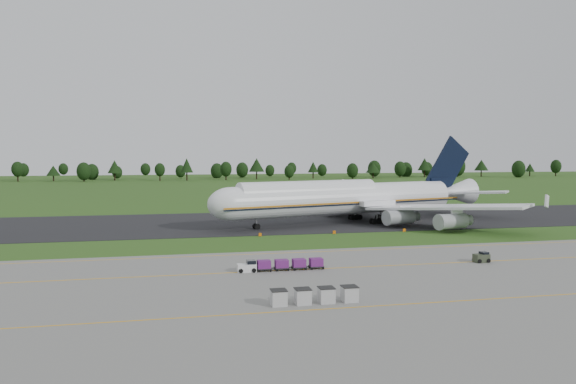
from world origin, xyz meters
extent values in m
plane|color=#284C16|center=(0.00, 0.00, 0.00)|extent=(600.00, 600.00, 0.00)
cube|color=slate|center=(0.00, -34.00, 0.03)|extent=(300.00, 52.00, 0.06)
cube|color=black|center=(0.00, 28.00, 0.04)|extent=(300.00, 40.00, 0.08)
cube|color=orange|center=(0.00, -22.00, 0.07)|extent=(300.00, 0.25, 0.01)
cube|color=orange|center=(0.00, -40.00, 0.07)|extent=(300.00, 0.20, 0.01)
cube|color=orange|center=(0.00, -10.00, 0.07)|extent=(120.00, 0.20, 0.01)
cylinder|color=black|center=(-95.63, 221.97, 2.10)|extent=(0.70, 0.70, 4.20)
sphere|color=#193211|center=(-95.63, 221.97, 6.42)|extent=(6.08, 6.08, 6.08)
cylinder|color=black|center=(-78.40, 222.28, 1.47)|extent=(0.70, 0.70, 2.94)
cone|color=#193211|center=(-78.40, 222.28, 5.56)|extent=(6.98, 6.98, 5.23)
cylinder|color=black|center=(-62.42, 215.98, 1.73)|extent=(0.70, 0.70, 3.47)
sphere|color=#193211|center=(-62.42, 215.98, 5.30)|extent=(7.20, 7.20, 7.20)
cylinder|color=black|center=(-47.76, 224.12, 1.97)|extent=(0.70, 0.70, 3.93)
cone|color=#193211|center=(-47.76, 224.12, 7.43)|extent=(7.33, 7.33, 7.00)
cylinder|color=black|center=(-23.93, 215.13, 1.93)|extent=(0.70, 0.70, 3.86)
sphere|color=#193211|center=(-23.93, 215.13, 5.90)|extent=(5.44, 5.44, 5.44)
cylinder|color=black|center=(-9.83, 215.09, 2.15)|extent=(0.70, 0.70, 4.31)
cone|color=#193211|center=(-9.83, 215.09, 8.14)|extent=(6.70, 6.70, 7.66)
cylinder|color=black|center=(11.23, 215.59, 1.96)|extent=(0.70, 0.70, 3.92)
sphere|color=#193211|center=(11.23, 215.59, 5.98)|extent=(6.34, 6.34, 6.34)
cylinder|color=black|center=(29.20, 222.34, 2.13)|extent=(0.70, 0.70, 4.26)
cone|color=#193211|center=(29.20, 222.34, 8.04)|extent=(8.76, 8.76, 7.57)
cylinder|color=black|center=(46.23, 214.18, 1.48)|extent=(0.70, 0.70, 2.96)
sphere|color=#193211|center=(46.23, 214.18, 4.52)|extent=(5.51, 5.51, 5.51)
cylinder|color=black|center=(62.81, 224.97, 1.76)|extent=(0.70, 0.70, 3.51)
cone|color=#193211|center=(62.81, 224.97, 6.63)|extent=(6.18, 6.18, 6.24)
cylinder|color=black|center=(82.89, 213.32, 1.58)|extent=(0.70, 0.70, 3.15)
sphere|color=#193211|center=(82.89, 213.32, 4.82)|extent=(6.49, 6.49, 6.49)
cylinder|color=black|center=(97.54, 219.23, 1.64)|extent=(0.70, 0.70, 3.27)
cone|color=#193211|center=(97.54, 219.23, 6.18)|extent=(8.67, 8.67, 5.82)
cylinder|color=black|center=(117.79, 227.12, 1.70)|extent=(0.70, 0.70, 3.41)
sphere|color=#193211|center=(117.79, 227.12, 5.20)|extent=(6.99, 6.99, 6.99)
cylinder|color=black|center=(133.67, 226.98, 2.10)|extent=(0.70, 0.70, 4.21)
cone|color=#193211|center=(133.67, 226.98, 7.95)|extent=(8.19, 8.19, 7.48)
cylinder|color=black|center=(154.28, 223.82, 2.10)|extent=(0.70, 0.70, 4.20)
sphere|color=#193211|center=(154.28, 223.82, 6.41)|extent=(8.95, 8.95, 8.95)
cylinder|color=black|center=(172.53, 227.74, 1.90)|extent=(0.70, 0.70, 3.81)
cone|color=#193211|center=(172.53, 227.74, 7.20)|extent=(8.62, 8.62, 6.77)
cylinder|color=black|center=(188.74, 213.18, 1.66)|extent=(0.70, 0.70, 3.31)
sphere|color=#193211|center=(188.74, 213.18, 5.06)|extent=(7.99, 7.99, 7.99)
cylinder|color=black|center=(205.64, 225.94, 1.47)|extent=(0.70, 0.70, 2.94)
cone|color=#193211|center=(205.64, 225.94, 5.56)|extent=(5.86, 5.86, 5.23)
cylinder|color=black|center=(222.48, 223.31, 2.03)|extent=(0.70, 0.70, 4.05)
sphere|color=#193211|center=(222.48, 223.31, 6.19)|extent=(6.62, 6.62, 6.62)
cylinder|color=white|center=(16.38, 22.09, 5.18)|extent=(51.58, 20.15, 6.43)
cylinder|color=white|center=(7.79, 19.68, 6.69)|extent=(30.57, 13.01, 5.01)
sphere|color=white|center=(-8.54, 15.10, 5.18)|extent=(6.43, 6.43, 6.43)
cone|color=white|center=(46.03, 30.39, 5.62)|extent=(11.10, 8.53, 6.10)
cube|color=orange|center=(17.25, 18.98, 4.64)|extent=(55.01, 15.46, 0.31)
cube|color=white|center=(32.54, 8.91, 4.37)|extent=(26.84, 28.60, 0.49)
cube|color=white|center=(23.34, 41.74, 4.37)|extent=(14.23, 31.45, 0.49)
cylinder|color=gray|center=(24.52, 12.69, 2.14)|extent=(6.79, 4.44, 2.86)
cylinder|color=gray|center=(31.32, 4.40, 2.14)|extent=(6.79, 4.44, 2.86)
cylinder|color=gray|center=(18.46, 34.35, 2.14)|extent=(6.79, 4.44, 2.86)
cylinder|color=gray|center=(19.95, 44.96, 2.14)|extent=(6.79, 4.44, 2.86)
cube|color=black|center=(43.89, 29.79, 11.63)|extent=(12.66, 3.98, 14.33)
cube|color=white|center=(49.12, 24.31, 5.89)|extent=(11.88, 11.44, 0.40)
cube|color=white|center=(45.51, 37.20, 5.89)|extent=(7.98, 12.51, 0.40)
cylinder|color=slate|center=(-3.39, 16.55, 0.98)|extent=(0.32, 0.32, 1.96)
cylinder|color=black|center=(-3.39, 16.55, 0.58)|extent=(1.33, 1.09, 1.16)
cylinder|color=slate|center=(22.62, 19.66, 0.98)|extent=(0.32, 0.32, 1.96)
cylinder|color=black|center=(22.62, 19.66, 0.58)|extent=(1.33, 1.09, 1.16)
cylinder|color=slate|center=(20.45, 27.40, 0.98)|extent=(0.32, 0.32, 1.96)
cylinder|color=black|center=(20.45, 27.40, 0.58)|extent=(1.33, 1.09, 1.16)
cube|color=silver|center=(-10.65, -21.88, 0.56)|extent=(2.34, 1.26, 0.99)
cylinder|color=black|center=(-11.46, -22.51, 0.33)|extent=(0.54, 0.20, 0.54)
cube|color=black|center=(-8.49, -21.88, 0.38)|extent=(1.80, 1.35, 0.11)
cube|color=#591B60|center=(-8.49, -21.88, 0.92)|extent=(1.62, 1.26, 0.99)
cylinder|color=black|center=(-9.21, -22.51, 0.21)|extent=(0.31, 0.14, 0.31)
cube|color=black|center=(-6.23, -21.88, 0.38)|extent=(1.80, 1.35, 0.11)
cube|color=#591B60|center=(-6.23, -21.88, 0.92)|extent=(1.62, 1.26, 0.99)
cylinder|color=black|center=(-6.95, -22.51, 0.21)|extent=(0.31, 0.14, 0.31)
cube|color=black|center=(-3.98, -21.88, 0.38)|extent=(1.80, 1.35, 0.11)
cube|color=#591B60|center=(-3.98, -21.88, 0.92)|extent=(1.62, 1.26, 0.99)
cylinder|color=black|center=(-4.70, -22.51, 0.21)|extent=(0.31, 0.14, 0.31)
cube|color=black|center=(-1.72, -21.88, 0.38)|extent=(1.80, 1.35, 0.11)
cube|color=#591B60|center=(-1.72, -21.88, 0.92)|extent=(1.62, 1.26, 0.99)
cylinder|color=black|center=(-2.44, -22.51, 0.21)|extent=(0.31, 0.14, 0.31)
cylinder|color=black|center=(-10.65, -21.88, 0.33)|extent=(0.54, 0.20, 0.54)
cube|color=#323928|center=(21.24, -22.48, 0.62)|extent=(2.11, 1.37, 1.11)
cylinder|color=black|center=(20.53, -23.09, 0.34)|extent=(0.57, 0.20, 0.57)
cylinder|color=black|center=(21.94, -21.88, 0.34)|extent=(0.57, 0.20, 0.57)
cube|color=#AEAEAE|center=(-9.77, -37.82, 0.79)|extent=(1.47, 1.47, 1.47)
cube|color=black|center=(-9.77, -37.82, 1.57)|extent=(1.56, 1.56, 0.07)
cube|color=#AEAEAE|center=(-7.37, -37.82, 0.79)|extent=(1.47, 1.47, 1.47)
cube|color=black|center=(-7.37, -37.82, 1.57)|extent=(1.56, 1.56, 0.07)
cube|color=#AEAEAE|center=(-4.97, -37.82, 0.79)|extent=(1.47, 1.47, 1.47)
cube|color=black|center=(-4.97, -37.82, 1.57)|extent=(1.56, 1.56, 0.07)
cube|color=#AEAEAE|center=(-2.57, -37.82, 0.79)|extent=(1.47, 1.47, 1.47)
cube|color=black|center=(-2.57, -37.82, 1.57)|extent=(1.56, 1.56, 0.07)
cube|color=orange|center=(-4.14, 7.50, 0.30)|extent=(0.50, 0.12, 0.60)
cube|color=black|center=(-4.14, 7.50, 0.02)|extent=(0.30, 0.30, 0.04)
cube|color=orange|center=(9.61, 7.50, 0.30)|extent=(0.50, 0.12, 0.60)
cube|color=black|center=(9.61, 7.50, 0.02)|extent=(0.30, 0.30, 0.04)
cube|color=orange|center=(23.35, 7.50, 0.30)|extent=(0.50, 0.12, 0.60)
cube|color=black|center=(23.35, 7.50, 0.02)|extent=(0.30, 0.30, 0.04)
camera|label=1|loc=(-20.17, -90.27, 14.83)|focal=35.00mm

